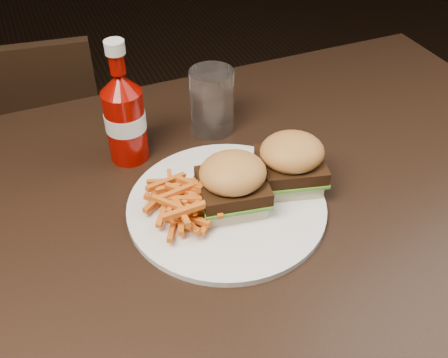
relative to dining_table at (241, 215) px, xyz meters
name	(u,v)px	position (x,y,z in m)	size (l,w,h in m)	color
dining_table	(241,215)	(0.00, 0.00, 0.00)	(1.20, 0.80, 0.04)	black
chair_far	(41,160)	(-0.28, 0.67, -0.30)	(0.38, 0.38, 0.04)	black
plate	(227,206)	(-0.02, 0.00, 0.03)	(0.30, 0.30, 0.01)	white
sandwich_half_a	(232,199)	(-0.02, 0.00, 0.04)	(0.09, 0.08, 0.02)	#FADEC6
sandwich_half_b	(289,178)	(0.08, 0.01, 0.04)	(0.09, 0.08, 0.02)	beige
fries_pile	(190,199)	(-0.08, 0.01, 0.05)	(0.10, 0.10, 0.04)	#D74E23
ketchup_bottle	(126,127)	(-0.12, 0.18, 0.08)	(0.06, 0.06, 0.13)	#7F0701
tumbler	(212,102)	(0.03, 0.21, 0.08)	(0.08, 0.08, 0.12)	white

